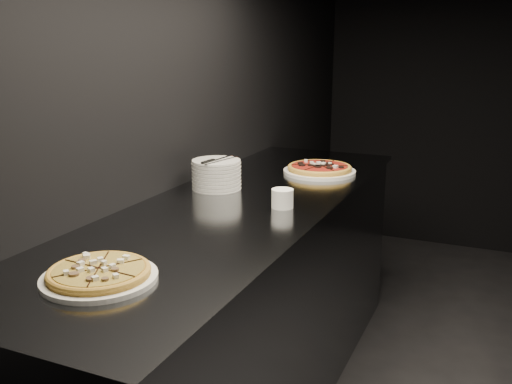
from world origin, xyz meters
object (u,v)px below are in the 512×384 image
at_px(counter, 240,307).
at_px(pizza_mushroom, 99,274).
at_px(ramekin, 282,198).
at_px(pizza_tomato, 320,169).
at_px(cutlery, 216,160).
at_px(plate_stack, 216,174).

distance_m(counter, pizza_mushroom, 0.98).
relative_size(pizza_mushroom, ramekin, 3.70).
height_order(pizza_mushroom, pizza_tomato, pizza_tomato).
height_order(pizza_mushroom, ramekin, ramekin).
bearing_deg(counter, cutlery, 140.48).
height_order(counter, pizza_mushroom, pizza_mushroom).
bearing_deg(pizza_tomato, ramekin, -85.20).
height_order(counter, ramekin, ramekin).
bearing_deg(plate_stack, counter, -41.13).
xyz_separation_m(counter, plate_stack, (-0.19, 0.17, 0.52)).
relative_size(pizza_mushroom, plate_stack, 1.48).
distance_m(counter, cutlery, 0.64).
height_order(plate_stack, cutlery, cutlery).
distance_m(pizza_mushroom, ramekin, 0.88).
bearing_deg(pizza_tomato, plate_stack, -124.57).
bearing_deg(pizza_mushroom, counter, 89.27).
relative_size(counter, ramekin, 28.63).
bearing_deg(ramekin, pizza_tomato, 94.80).
distance_m(pizza_tomato, ramekin, 0.64).
xyz_separation_m(cutlery, ramekin, (0.37, -0.15, -0.09)).
bearing_deg(ramekin, plate_stack, 156.47).
distance_m(pizza_tomato, plate_stack, 0.57).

